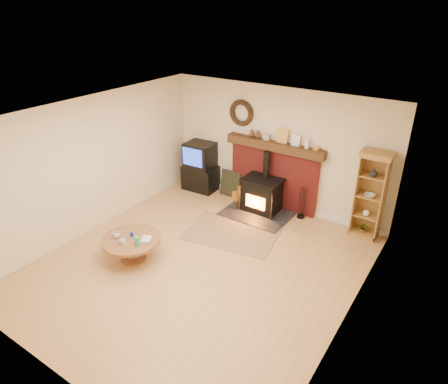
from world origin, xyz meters
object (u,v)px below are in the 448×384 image
Objects in this scene: wood_stove at (261,196)px; curio_cabinet at (370,195)px; tv_unit at (200,167)px; coffee_table at (131,242)px.

curio_cabinet reaches higher than wood_stove.
coffee_table is at bearing -76.26° from tv_unit.
tv_unit is 3.08m from coffee_table.
tv_unit is 0.67× the size of curio_cabinet.
tv_unit reaches higher than coffee_table.
coffee_table is (-3.15, -3.07, -0.52)m from curio_cabinet.
tv_unit is 1.13× the size of coffee_table.
curio_cabinet is (2.13, 0.28, 0.50)m from wood_stove.
wood_stove is at bearing 69.92° from coffee_table.
curio_cabinet is at bearing 1.23° from tv_unit.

